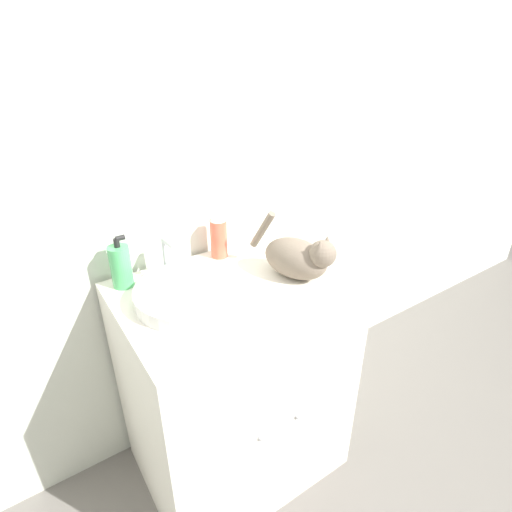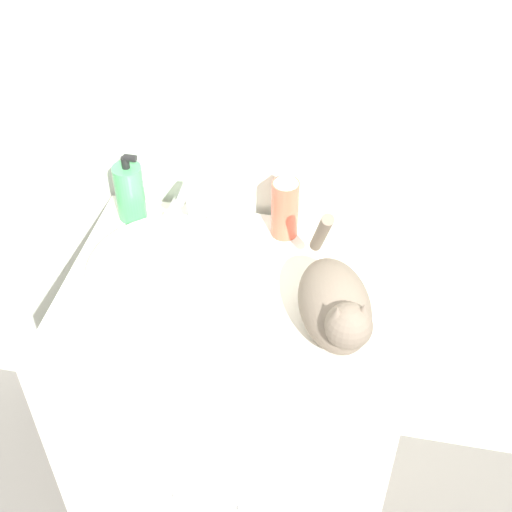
% 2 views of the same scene
% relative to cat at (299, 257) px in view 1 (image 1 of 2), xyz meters
% --- Properties ---
extents(ground_plane, '(8.00, 8.00, 0.00)m').
position_rel_cat_xyz_m(ground_plane, '(-0.24, -0.23, -0.99)').
color(ground_plane, slate).
extents(wall_back, '(6.00, 0.05, 2.50)m').
position_rel_cat_xyz_m(wall_back, '(-0.24, 0.41, 0.26)').
color(wall_back, silver).
rests_on(wall_back, ground_plane).
extents(vanity_cabinet, '(0.79, 0.61, 0.91)m').
position_rel_cat_xyz_m(vanity_cabinet, '(-0.24, 0.07, -0.54)').
color(vanity_cabinet, silver).
rests_on(vanity_cabinet, ground_plane).
extents(sink_basin, '(0.38, 0.38, 0.05)m').
position_rel_cat_xyz_m(sink_basin, '(-0.39, 0.08, -0.06)').
color(sink_basin, silver).
rests_on(sink_basin, vanity_cabinet).
extents(faucet, '(0.14, 0.11, 0.16)m').
position_rel_cat_xyz_m(faucet, '(-0.39, 0.28, -0.01)').
color(faucet, silver).
rests_on(faucet, vanity_cabinet).
extents(cat, '(0.23, 0.36, 0.23)m').
position_rel_cat_xyz_m(cat, '(0.00, 0.00, 0.00)').
color(cat, '#7A6B5B').
rests_on(cat, vanity_cabinet).
extents(soap_bottle, '(0.07, 0.07, 0.19)m').
position_rel_cat_xyz_m(soap_bottle, '(-0.55, 0.30, -0.00)').
color(soap_bottle, '#4CB266').
rests_on(soap_bottle, vanity_cabinet).
extents(spray_bottle, '(0.07, 0.07, 0.19)m').
position_rel_cat_xyz_m(spray_bottle, '(-0.16, 0.31, 0.01)').
color(spray_bottle, '#EF6047').
rests_on(spray_bottle, vanity_cabinet).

